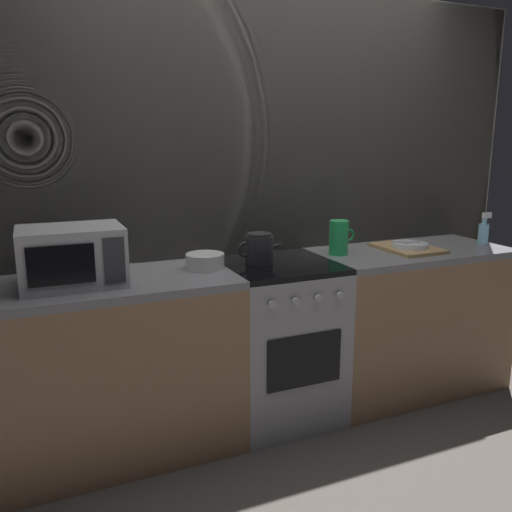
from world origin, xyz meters
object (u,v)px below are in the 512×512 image
object	(u,v)px
stove_unit	(279,340)
mixing_bowl	(205,261)
spray_bottle	(484,232)
microwave	(72,256)
dish_pile	(408,247)
pitcher	(339,237)
kettle	(259,248)

from	to	relation	value
stove_unit	mixing_bowl	bearing A→B (deg)	175.53
stove_unit	spray_bottle	world-z (taller)	spray_bottle
microwave	dish_pile	size ratio (longest dim) A/B	1.15
mixing_bowl	spray_bottle	xyz separation A→B (m)	(1.84, -0.08, 0.04)
dish_pile	pitcher	bearing A→B (deg)	171.86
spray_bottle	microwave	bearing A→B (deg)	179.23
microwave	dish_pile	distance (m)	1.93
kettle	spray_bottle	size ratio (longest dim) A/B	1.40
spray_bottle	pitcher	bearing A→B (deg)	174.26
kettle	dish_pile	bearing A→B (deg)	-2.65
stove_unit	microwave	world-z (taller)	microwave
stove_unit	dish_pile	bearing A→B (deg)	-0.60
mixing_bowl	spray_bottle	distance (m)	1.84
stove_unit	pitcher	xyz separation A→B (m)	(0.41, 0.06, 0.55)
kettle	stove_unit	bearing A→B (deg)	-18.76
kettle	mixing_bowl	distance (m)	0.31
mixing_bowl	microwave	bearing A→B (deg)	-176.04
microwave	dish_pile	world-z (taller)	microwave
pitcher	dish_pile	distance (m)	0.46
dish_pile	microwave	bearing A→B (deg)	-179.89
microwave	mixing_bowl	bearing A→B (deg)	3.96
mixing_bowl	dish_pile	world-z (taller)	mixing_bowl
kettle	pitcher	world-z (taller)	pitcher
microwave	kettle	size ratio (longest dim) A/B	1.62
stove_unit	microwave	xyz separation A→B (m)	(-1.07, -0.01, 0.59)
microwave	kettle	xyz separation A→B (m)	(0.96, 0.05, -0.05)
mixing_bowl	dish_pile	xyz separation A→B (m)	(1.27, -0.04, -0.02)
kettle	spray_bottle	world-z (taller)	spray_bottle
microwave	mixing_bowl	world-z (taller)	microwave
stove_unit	microwave	distance (m)	1.22
pitcher	spray_bottle	bearing A→B (deg)	-5.74
pitcher	mixing_bowl	bearing A→B (deg)	-178.38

